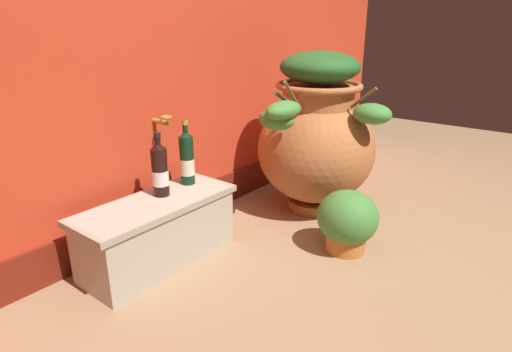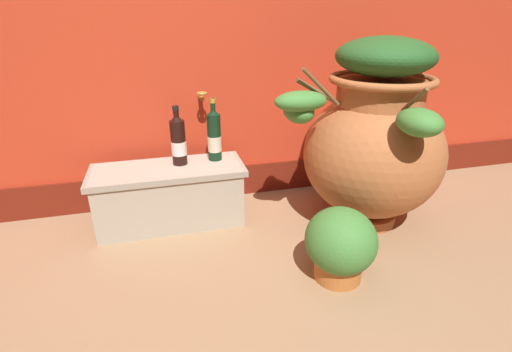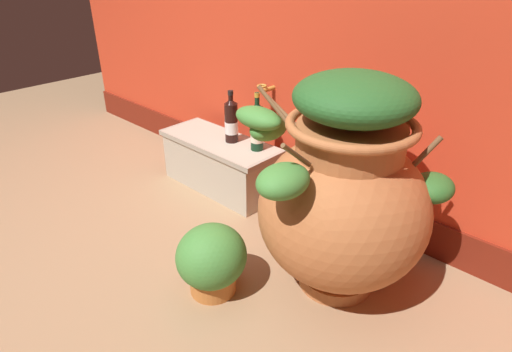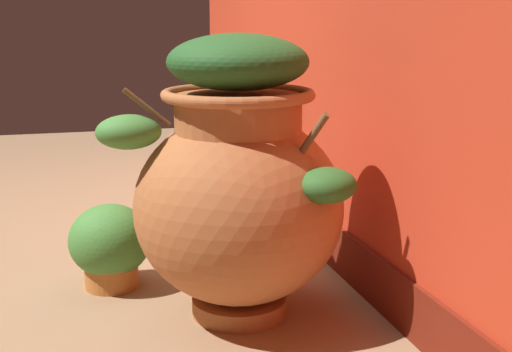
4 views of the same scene
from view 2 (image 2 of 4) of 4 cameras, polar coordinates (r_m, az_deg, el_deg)
The scene contains 6 objects.
ground_plane at distance 1.47m, azimuth 7.44°, elevation -21.47°, with size 7.00×7.00×0.00m, color #9E7A56.
terracotta_urn at distance 1.95m, azimuth 17.59°, elevation 5.16°, with size 0.89×0.80×0.95m.
stone_ledge at distance 2.00m, azimuth -13.09°, elevation -2.56°, with size 0.78×0.31×0.32m.
wine_bottle_left at distance 1.94m, azimuth -11.86°, elevation 5.46°, with size 0.08×0.08×0.31m.
wine_bottle_middle at distance 1.97m, azimuth -6.44°, elevation 6.28°, with size 0.07×0.07×0.33m.
potted_shrub at distance 1.59m, azimuth 12.82°, elevation -10.27°, with size 0.29×0.31×0.32m.
Camera 2 is at (-0.43, -0.95, 1.04)m, focal length 26.02 mm.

